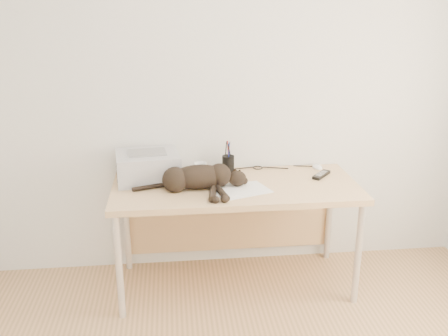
{
  "coord_description": "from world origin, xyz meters",
  "views": [
    {
      "loc": [
        -0.41,
        -1.63,
        1.89
      ],
      "look_at": [
        -0.08,
        1.34,
        0.88
      ],
      "focal_mm": 40.0,
      "sensor_mm": 36.0,
      "label": 1
    }
  ],
  "objects": [
    {
      "name": "pen_cup",
      "position": [
        -0.02,
        1.65,
        0.8
      ],
      "size": [
        0.08,
        0.08,
        0.22
      ],
      "color": "black",
      "rests_on": "desk"
    },
    {
      "name": "remote_grey",
      "position": [
        -0.22,
        1.61,
        0.75
      ],
      "size": [
        0.06,
        0.18,
        0.02
      ],
      "primitive_type": "cube",
      "rotation": [
        0.0,
        0.0,
        -0.07
      ],
      "color": "gray",
      "rests_on": "desk"
    },
    {
      "name": "mug",
      "position": [
        -0.22,
        1.62,
        0.78
      ],
      "size": [
        0.13,
        0.13,
        0.08
      ],
      "primitive_type": "imported",
      "rotation": [
        0.0,
        0.0,
        0.71
      ],
      "color": "white",
      "rests_on": "desk"
    },
    {
      "name": "printer",
      "position": [
        -0.57,
        1.56,
        0.83
      ],
      "size": [
        0.45,
        0.39,
        0.19
      ],
      "color": "#B1B1B6",
      "rests_on": "desk"
    },
    {
      "name": "mouse",
      "position": [
        0.63,
        1.67,
        0.76
      ],
      "size": [
        0.07,
        0.11,
        0.04
      ],
      "primitive_type": "ellipsoid",
      "rotation": [
        0.0,
        0.0,
        0.05
      ],
      "color": "white",
      "rests_on": "desk"
    },
    {
      "name": "remote_black",
      "position": [
        0.6,
        1.49,
        0.75
      ],
      "size": [
        0.16,
        0.17,
        0.02
      ],
      "primitive_type": "cube",
      "rotation": [
        0.0,
        0.0,
        -0.72
      ],
      "color": "black",
      "rests_on": "desk"
    },
    {
      "name": "wall_back",
      "position": [
        0.0,
        1.75,
        1.3
      ],
      "size": [
        3.5,
        0.0,
        3.5
      ],
      "primitive_type": "plane",
      "rotation": [
        1.57,
        0.0,
        0.0
      ],
      "color": "silver",
      "rests_on": "floor"
    },
    {
      "name": "cat",
      "position": [
        -0.26,
        1.34,
        0.81
      ],
      "size": [
        0.74,
        0.34,
        0.17
      ],
      "rotation": [
        0.0,
        0.0,
        0.06
      ],
      "color": "black",
      "rests_on": "desk"
    },
    {
      "name": "cable_tangle",
      "position": [
        0.0,
        1.7,
        0.75
      ],
      "size": [
        1.36,
        0.07,
        0.01
      ],
      "primitive_type": null,
      "color": "black",
      "rests_on": "desk"
    },
    {
      "name": "desk",
      "position": [
        0.0,
        1.48,
        0.61
      ],
      "size": [
        1.6,
        0.7,
        0.74
      ],
      "color": "#DCB881",
      "rests_on": "floor"
    },
    {
      "name": "papers",
      "position": [
        0.02,
        1.29,
        0.74
      ],
      "size": [
        0.39,
        0.32,
        0.01
      ],
      "color": "white",
      "rests_on": "desk"
    }
  ]
}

